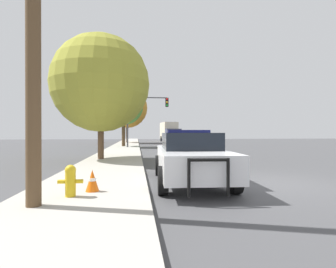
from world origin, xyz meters
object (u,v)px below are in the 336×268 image
(fire_hydrant, at_px, (70,180))
(traffic_cone, at_px, (92,180))
(police_car, at_px, (190,156))
(traffic_light, at_px, (144,111))
(car_background_oncoming, at_px, (177,139))
(box_truck, at_px, (169,131))
(tree_sidewalk_near, at_px, (101,83))
(tree_sidewalk_mid, at_px, (123,105))
(tree_sidewalk_far, at_px, (127,108))

(fire_hydrant, bearing_deg, traffic_cone, 50.37)
(police_car, height_order, traffic_cone, police_car)
(traffic_light, relative_size, car_background_oncoming, 1.24)
(car_background_oncoming, xyz_separation_m, traffic_cone, (-6.57, -28.73, -0.34))
(box_truck, bearing_deg, traffic_cone, 76.84)
(tree_sidewalk_near, bearing_deg, fire_hydrant, -86.87)
(police_car, distance_m, tree_sidewalk_mid, 20.33)
(fire_hydrant, xyz_separation_m, box_truck, (7.11, 38.95, 1.26))
(tree_sidewalk_far, distance_m, traffic_cone, 32.48)
(fire_hydrant, bearing_deg, tree_sidewalk_mid, 89.75)
(tree_sidewalk_mid, height_order, tree_sidewalk_near, tree_sidewalk_near)
(police_car, height_order, tree_sidewalk_near, tree_sidewalk_near)
(traffic_cone, bearing_deg, car_background_oncoming, 77.11)
(car_background_oncoming, xyz_separation_m, box_truck, (0.15, 9.75, 1.03))
(police_car, height_order, fire_hydrant, police_car)
(car_background_oncoming, distance_m, box_truck, 9.81)
(police_car, distance_m, car_background_oncoming, 27.54)
(fire_hydrant, relative_size, traffic_light, 0.14)
(traffic_light, distance_m, box_truck, 19.70)
(box_truck, bearing_deg, tree_sidewalk_far, 38.92)
(car_background_oncoming, bearing_deg, traffic_light, 59.77)
(tree_sidewalk_near, bearing_deg, police_car, -61.41)
(traffic_light, xyz_separation_m, traffic_cone, (-1.83, -19.50, -3.33))
(car_background_oncoming, height_order, tree_sidewalk_far, tree_sidewalk_far)
(box_truck, bearing_deg, tree_sidewalk_near, 72.83)
(box_truck, distance_m, tree_sidewalk_far, 10.05)
(tree_sidewalk_mid, xyz_separation_m, tree_sidewalk_near, (-0.55, -13.32, -0.21))
(traffic_light, distance_m, car_background_oncoming, 10.79)
(traffic_light, xyz_separation_m, box_truck, (4.89, 18.98, -1.96))
(box_truck, height_order, traffic_cone, box_truck)
(traffic_light, relative_size, tree_sidewalk_mid, 0.79)
(fire_hydrant, relative_size, traffic_cone, 1.35)
(box_truck, distance_m, tree_sidewalk_near, 31.57)
(car_background_oncoming, bearing_deg, police_car, 78.84)
(police_car, height_order, tree_sidewalk_far, tree_sidewalk_far)
(tree_sidewalk_mid, bearing_deg, car_background_oncoming, 47.40)
(traffic_light, height_order, tree_sidewalk_mid, tree_sidewalk_mid)
(car_background_oncoming, xyz_separation_m, tree_sidewalk_mid, (-6.87, -7.47, 3.65))
(police_car, xyz_separation_m, box_truck, (4.05, 37.02, 0.95))
(fire_hydrant, relative_size, tree_sidewalk_near, 0.10)
(traffic_light, xyz_separation_m, tree_sidewalk_mid, (-2.13, 1.75, 0.66))
(traffic_light, xyz_separation_m, tree_sidewalk_far, (-2.12, 12.63, 1.44))
(fire_hydrant, xyz_separation_m, traffic_light, (2.22, 19.97, 3.22))
(tree_sidewalk_near, bearing_deg, box_truck, 76.08)
(traffic_light, relative_size, traffic_cone, 9.75)
(tree_sidewalk_near, distance_m, traffic_cone, 8.83)
(box_truck, bearing_deg, fire_hydrant, 76.40)
(police_car, height_order, car_background_oncoming, police_car)
(car_background_oncoming, xyz_separation_m, tree_sidewalk_near, (-7.42, -20.79, 3.44))
(traffic_cone, bearing_deg, box_truck, 80.09)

